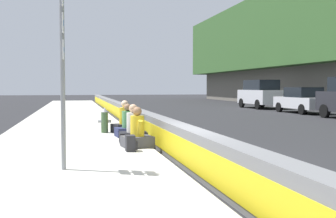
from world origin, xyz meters
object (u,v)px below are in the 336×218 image
(seated_person_far, at_px, (125,123))
(backpack, at_px, (131,143))
(parked_car_fourth, at_px, (302,100))
(seated_person_rear, at_px, (128,126))
(seated_person_foreground, at_px, (137,134))
(fire_hydrant, at_px, (105,120))
(route_sign_post, at_px, (63,61))
(seated_person_middle, at_px, (133,131))
(parked_car_midline, at_px, (260,94))

(seated_person_far, bearing_deg, backpack, 175.14)
(parked_car_fourth, bearing_deg, seated_person_far, 128.10)
(seated_person_far, bearing_deg, seated_person_rear, 177.78)
(seated_person_foreground, relative_size, seated_person_far, 0.95)
(fire_hydrant, distance_m, backpack, 4.32)
(route_sign_post, distance_m, seated_person_far, 6.63)
(route_sign_post, height_order, seated_person_rear, route_sign_post)
(fire_hydrant, height_order, backpack, fire_hydrant)
(parked_car_fourth, bearing_deg, fire_hydrant, 126.24)
(seated_person_far, relative_size, parked_car_fourth, 0.25)
(fire_hydrant, xyz_separation_m, seated_person_rear, (-1.27, -0.64, -0.12))
(seated_person_foreground, xyz_separation_m, parked_car_fourth, (13.64, -13.05, 0.39))
(route_sign_post, distance_m, seated_person_foreground, 3.65)
(seated_person_rear, height_order, backpack, seated_person_rear)
(seated_person_middle, xyz_separation_m, seated_person_far, (2.58, -0.07, 0.01))
(seated_person_middle, relative_size, parked_car_midline, 0.23)
(seated_person_foreground, bearing_deg, parked_car_midline, -33.27)
(fire_hydrant, distance_m, seated_person_foreground, 3.69)
(seated_person_middle, height_order, seated_person_far, seated_person_far)
(parked_car_midline, bearing_deg, seated_person_rear, 143.40)
(parked_car_midline, bearing_deg, seated_person_foreground, 146.73)
(seated_person_rear, height_order, parked_car_midline, parked_car_midline)
(seated_person_rear, height_order, parked_car_fourth, parked_car_fourth)
(seated_person_foreground, relative_size, parked_car_fourth, 0.24)
(seated_person_foreground, distance_m, seated_person_rear, 2.36)
(seated_person_middle, height_order, parked_car_fourth, parked_car_fourth)
(fire_hydrant, distance_m, seated_person_far, 0.71)
(backpack, relative_size, parked_car_midline, 0.08)
(parked_car_fourth, bearing_deg, backpack, 137.05)
(fire_hydrant, relative_size, parked_car_fourth, 0.19)
(route_sign_post, bearing_deg, seated_person_far, -17.40)
(fire_hydrant, distance_m, parked_car_midline, 21.12)
(seated_person_middle, bearing_deg, route_sign_post, 152.40)
(parked_car_midline, bearing_deg, backpack, 147.06)
(backpack, bearing_deg, seated_person_middle, -10.25)
(seated_person_far, bearing_deg, route_sign_post, 162.60)
(fire_hydrant, xyz_separation_m, seated_person_far, (-0.16, -0.69, -0.10))
(route_sign_post, xyz_separation_m, fire_hydrant, (6.26, -1.23, -1.65))
(backpack, bearing_deg, seated_person_rear, -5.83)
(route_sign_post, distance_m, seated_person_rear, 5.61)
(parked_car_midline, bearing_deg, parked_car_fourth, -179.43)
(seated_person_middle, xyz_separation_m, parked_car_midline, (18.89, -12.97, 0.70))
(route_sign_post, relative_size, seated_person_rear, 3.40)
(seated_person_foreground, bearing_deg, seated_person_rear, -1.05)
(seated_person_far, bearing_deg, seated_person_foreground, 178.57)
(seated_person_far, distance_m, parked_car_fourth, 16.47)
(fire_hydrant, bearing_deg, parked_car_midline, -40.07)
(route_sign_post, xyz_separation_m, seated_person_foreground, (2.62, -1.83, -1.76))
(route_sign_post, height_order, seated_person_middle, route_sign_post)
(fire_hydrant, bearing_deg, backpack, -175.54)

